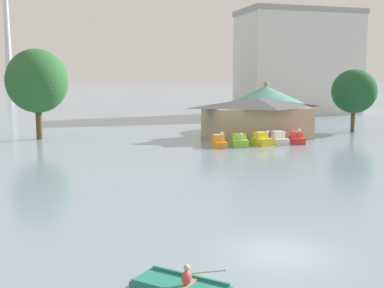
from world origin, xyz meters
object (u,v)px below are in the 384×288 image
(pedal_boat_white, at_px, (279,139))
(background_building_block, at_px, (298,63))
(shoreline_tree_tall_left, at_px, (37,81))
(shoreline_tree_right, at_px, (354,91))
(boathouse, at_px, (256,117))
(green_roof_pavilion, at_px, (266,105))
(pedal_boat_lime, at_px, (239,141))
(pedal_boat_red, at_px, (297,138))
(pedal_boat_yellow, at_px, (262,140))
(pedal_boat_orange, at_px, (219,142))

(pedal_boat_white, height_order, background_building_block, background_building_block)
(shoreline_tree_tall_left, height_order, shoreline_tree_right, shoreline_tree_tall_left)
(boathouse, height_order, green_roof_pavilion, green_roof_pavilion)
(shoreline_tree_tall_left, distance_m, background_building_block, 58.19)
(pedal_boat_lime, xyz_separation_m, background_building_block, (29.42, 41.13, 9.98))
(pedal_boat_red, distance_m, shoreline_tree_right, 15.72)
(shoreline_tree_tall_left, relative_size, background_building_block, 0.45)
(pedal_boat_yellow, distance_m, background_building_block, 50.08)
(pedal_boat_orange, height_order, shoreline_tree_right, shoreline_tree_right)
(pedal_boat_yellow, distance_m, pedal_boat_red, 4.65)
(boathouse, bearing_deg, pedal_boat_red, -67.20)
(pedal_boat_orange, bearing_deg, shoreline_tree_right, 116.61)
(pedal_boat_orange, bearing_deg, pedal_boat_lime, 96.23)
(pedal_boat_yellow, distance_m, boathouse, 7.03)
(shoreline_tree_right, relative_size, background_building_block, 0.35)
(shoreline_tree_tall_left, bearing_deg, boathouse, -12.97)
(pedal_boat_lime, xyz_separation_m, green_roof_pavilion, (9.22, 13.16, 3.08))
(background_building_block, bearing_deg, pedal_boat_yellow, -123.04)
(pedal_boat_white, distance_m, background_building_block, 48.24)
(pedal_boat_lime, xyz_separation_m, pedal_boat_yellow, (2.66, -0.01, 0.03))
(pedal_boat_white, bearing_deg, shoreline_tree_right, 122.44)
(background_building_block, bearing_deg, boathouse, -125.29)
(pedal_boat_red, distance_m, boathouse, 6.70)
(boathouse, bearing_deg, pedal_boat_lime, -127.07)
(boathouse, distance_m, shoreline_tree_tall_left, 26.86)
(shoreline_tree_right, bearing_deg, green_roof_pavilion, 155.43)
(pedal_boat_orange, xyz_separation_m, shoreline_tree_right, (22.33, 8.23, 5.02))
(pedal_boat_orange, relative_size, green_roof_pavilion, 0.22)
(pedal_boat_yellow, bearing_deg, pedal_boat_lime, -102.21)
(pedal_boat_orange, xyz_separation_m, shoreline_tree_tall_left, (-18.68, 12.30, 6.45))
(background_building_block, bearing_deg, shoreline_tree_right, -105.97)
(pedal_boat_orange, relative_size, pedal_boat_yellow, 1.02)
(green_roof_pavilion, xyz_separation_m, background_building_block, (20.20, 27.97, 6.90))
(shoreline_tree_right, bearing_deg, background_building_block, 74.03)
(shoreline_tree_tall_left, xyz_separation_m, background_building_block, (50.43, 28.82, 3.54))
(pedal_boat_red, distance_m, green_roof_pavilion, 13.18)
(background_building_block, bearing_deg, pedal_boat_red, -118.59)
(pedal_boat_lime, distance_m, shoreline_tree_right, 22.20)
(pedal_boat_orange, distance_m, green_roof_pavilion, 17.78)
(pedal_boat_white, xyz_separation_m, shoreline_tree_tall_left, (-26.10, 11.62, 6.44))
(pedal_boat_lime, height_order, pedal_boat_red, pedal_boat_red)
(pedal_boat_orange, height_order, pedal_boat_yellow, pedal_boat_orange)
(pedal_boat_red, xyz_separation_m, background_building_block, (22.14, 40.63, 10.01))
(boathouse, xyz_separation_m, shoreline_tree_tall_left, (-25.82, 5.95, 4.37))
(pedal_boat_red, bearing_deg, green_roof_pavilion, -169.51)
(pedal_boat_lime, bearing_deg, pedal_boat_red, 106.26)
(pedal_boat_red, xyz_separation_m, shoreline_tree_tall_left, (-28.29, 11.81, 6.47))
(pedal_boat_red, xyz_separation_m, boathouse, (-2.46, 5.86, 2.10))
(shoreline_tree_tall_left, bearing_deg, pedal_boat_white, -24.00)
(pedal_boat_orange, distance_m, pedal_boat_yellow, 4.99)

